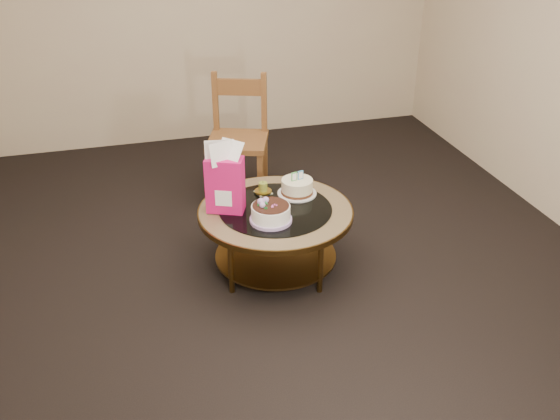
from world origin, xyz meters
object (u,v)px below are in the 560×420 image
object	(u,v)px
decorated_cake	(271,214)
dining_chair	(238,138)
gift_bag	(225,178)
coffee_table	(276,219)
cream_cake	(297,187)

from	to	relation	value
decorated_cake	dining_chair	xyz separation A→B (m)	(0.07, 1.29, -0.00)
decorated_cake	gift_bag	world-z (taller)	gift_bag
gift_bag	dining_chair	distance (m)	1.13
decorated_cake	gift_bag	bearing A→B (deg)	137.97
coffee_table	decorated_cake	size ratio (longest dim) A/B	3.81
coffee_table	cream_cake	world-z (taller)	cream_cake
coffee_table	cream_cake	xyz separation A→B (m)	(0.19, 0.16, 0.13)
coffee_table	cream_cake	bearing A→B (deg)	39.11
gift_bag	cream_cake	bearing A→B (deg)	33.54
gift_bag	dining_chair	bearing A→B (deg)	96.96
cream_cake	gift_bag	world-z (taller)	gift_bag
cream_cake	dining_chair	bearing A→B (deg)	87.25
decorated_cake	dining_chair	distance (m)	1.29
coffee_table	dining_chair	xyz separation A→B (m)	(-0.00, 1.14, 0.13)
coffee_table	cream_cake	distance (m)	0.28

